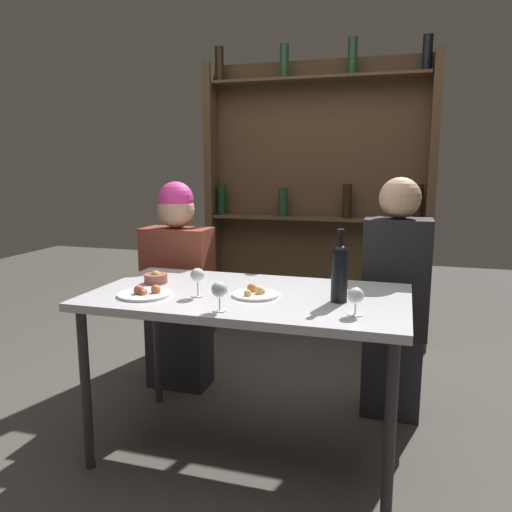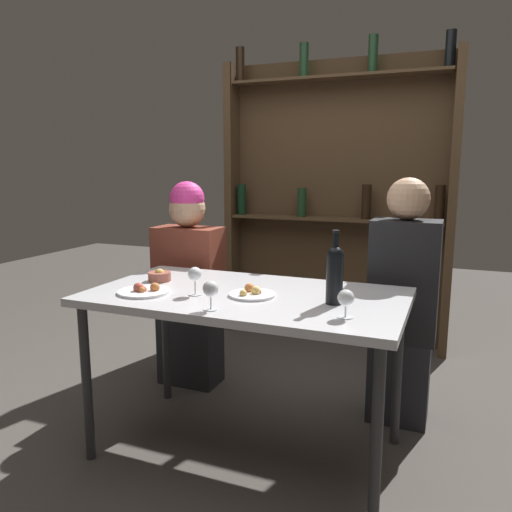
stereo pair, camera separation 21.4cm
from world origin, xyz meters
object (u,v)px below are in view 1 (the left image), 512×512
wine_glass_0 (356,297)px  wine_glass_2 (198,276)px  seated_person_right (395,304)px  food_plate_0 (255,293)px  seated_person_left (178,288)px  wine_glass_1 (219,291)px  snack_bowl (156,278)px  food_plate_1 (145,293)px  wine_bottle (340,270)px

wine_glass_0 → wine_glass_2: bearing=172.9°
seated_person_right → food_plate_0: bearing=-133.4°
wine_glass_0 → seated_person_left: bearing=145.0°
wine_glass_2 → food_plate_0: wine_glass_2 is taller
wine_glass_1 → seated_person_right: bearing=53.4°
wine_glass_2 → wine_glass_0: bearing=-7.1°
wine_glass_2 → seated_person_right: seated_person_right is taller
wine_glass_1 → food_plate_0: size_ratio=0.58×
wine_glass_2 → seated_person_right: bearing=40.3°
food_plate_0 → snack_bowl: snack_bowl is taller
snack_bowl → seated_person_right: (1.13, 0.53, -0.18)m
wine_glass_1 → food_plate_0: wine_glass_1 is taller
wine_glass_2 → food_plate_1: 0.25m
wine_glass_1 → snack_bowl: bearing=142.6°
snack_bowl → food_plate_1: bearing=-73.5°
wine_glass_0 → seated_person_right: bearing=80.2°
food_plate_1 → seated_person_left: (-0.20, 0.76, -0.17)m
wine_bottle → wine_glass_1: size_ratio=2.58×
wine_bottle → snack_bowl: 0.92m
wine_glass_1 → seated_person_left: 1.10m
food_plate_1 → seated_person_right: bearing=35.6°
food_plate_1 → snack_bowl: bearing=106.5°
wine_glass_1 → wine_glass_2: size_ratio=0.94×
seated_person_right → wine_glass_2: bearing=-139.7°
wine_glass_1 → seated_person_right: 1.13m
wine_bottle → seated_person_left: (-1.04, 0.61, -0.29)m
wine_bottle → snack_bowl: size_ratio=2.74×
wine_bottle → wine_glass_0: bearing=-64.1°
wine_glass_0 → seated_person_right: seated_person_right is taller
wine_bottle → seated_person_right: bearing=70.0°
wine_glass_2 → wine_glass_1: bearing=-46.8°
wine_bottle → food_plate_1: wine_bottle is taller
wine_glass_1 → seated_person_left: size_ratio=0.10×
wine_glass_2 → seated_person_left: bearing=121.7°
wine_glass_2 → seated_person_right: (0.83, 0.70, -0.25)m
wine_bottle → seated_person_right: seated_person_right is taller
wine_bottle → wine_glass_0: size_ratio=2.82×
snack_bowl → wine_glass_0: bearing=-14.8°
wine_glass_2 → seated_person_right: size_ratio=0.10×
wine_glass_0 → snack_bowl: 1.03m
wine_bottle → food_plate_1: 0.86m
food_plate_0 → seated_person_right: size_ratio=0.16×
wine_bottle → food_plate_1: (-0.84, -0.15, -0.13)m
food_plate_1 → seated_person_left: bearing=105.0°
wine_glass_0 → food_plate_0: wine_glass_0 is taller
snack_bowl → seated_person_right: size_ratio=0.09×
wine_bottle → snack_bowl: (-0.91, 0.09, -0.11)m
wine_glass_2 → snack_bowl: 0.35m
wine_glass_2 → food_plate_1: bearing=-166.2°
wine_glass_2 → food_plate_0: 0.27m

